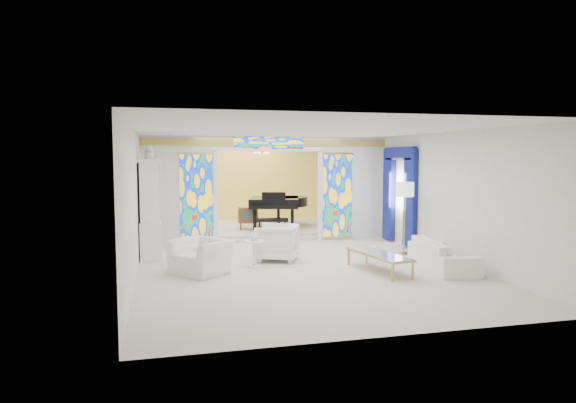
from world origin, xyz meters
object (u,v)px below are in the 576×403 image
object	(u,v)px
armchair_left	(201,257)
coffee_table	(379,254)
china_cabinet	(151,209)
tv_console	(248,215)
grand_piano	(279,202)
sofa	(443,254)
armchair_right	(277,242)

from	to	relation	value
armchair_left	coffee_table	xyz separation A→B (m)	(3.66, -0.75, 0.02)
china_cabinet	tv_console	bearing A→B (deg)	44.83
coffee_table	china_cabinet	bearing A→B (deg)	148.07
china_cabinet	tv_console	xyz separation A→B (m)	(2.86, 2.84, -0.55)
armchair_left	china_cabinet	bearing A→B (deg)	165.75
grand_piano	tv_console	size ratio (longest dim) A/B	4.48
sofa	grand_piano	bearing A→B (deg)	28.25
china_cabinet	coffee_table	distance (m)	5.58
china_cabinet	grand_piano	distance (m)	5.10
tv_console	armchair_right	bearing A→B (deg)	-86.47
coffee_table	tv_console	xyz separation A→B (m)	(-1.83, 5.76, 0.24)
armchair_left	tv_console	bearing A→B (deg)	120.27
china_cabinet	coffee_table	size ratio (longest dim) A/B	1.43
armchair_left	armchair_right	size ratio (longest dim) A/B	1.17
china_cabinet	armchair_right	distance (m)	3.20
armchair_right	sofa	distance (m)	3.74
armchair_right	sofa	bearing A→B (deg)	85.24
coffee_table	armchair_right	bearing A→B (deg)	137.02
coffee_table	tv_console	size ratio (longest dim) A/B	2.82
grand_piano	tv_console	distance (m)	1.20
armchair_right	sofa	xyz separation A→B (m)	(3.30, -1.75, -0.11)
armchair_right	grand_piano	distance (m)	4.61
china_cabinet	coffee_table	world-z (taller)	china_cabinet
grand_piano	tv_console	bearing A→B (deg)	-145.45
sofa	tv_console	distance (m)	6.69
armchair_right	coffee_table	world-z (taller)	armchair_right
armchair_right	tv_console	distance (m)	4.07
sofa	armchair_right	bearing A→B (deg)	70.57
china_cabinet	armchair_left	distance (m)	2.53
sofa	coffee_table	distance (m)	1.48
armchair_left	coffee_table	distance (m)	3.73
china_cabinet	grand_piano	bearing A→B (deg)	39.32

